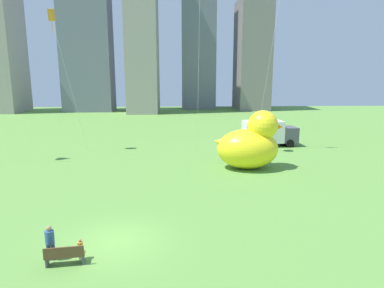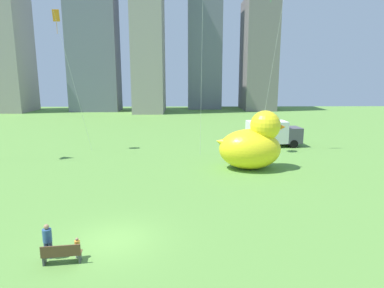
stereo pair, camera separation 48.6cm
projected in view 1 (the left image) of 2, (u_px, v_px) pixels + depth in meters
name	position (u px, v px, depth m)	size (l,w,h in m)	color
ground_plane	(116.00, 241.00, 16.63)	(140.00, 140.00, 0.00)	#5E923E
park_bench	(65.00, 255.00, 14.46)	(1.67, 0.66, 0.90)	brown
person_adult	(50.00, 241.00, 14.83)	(0.39, 0.39, 1.59)	#38476B
person_child	(80.00, 248.00, 14.92)	(0.23, 0.23, 0.96)	silver
giant_inflatable_duck	(250.00, 144.00, 29.17)	(6.02, 3.87, 4.99)	yellow
box_truck	(268.00, 133.00, 38.39)	(6.11, 2.79, 2.85)	white
city_skyline	(139.00, 38.00, 73.70)	(61.56, 19.53, 39.53)	#9E938C
kite_orange	(52.00, 16.00, 32.91)	(2.89, 3.22, 14.14)	silver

